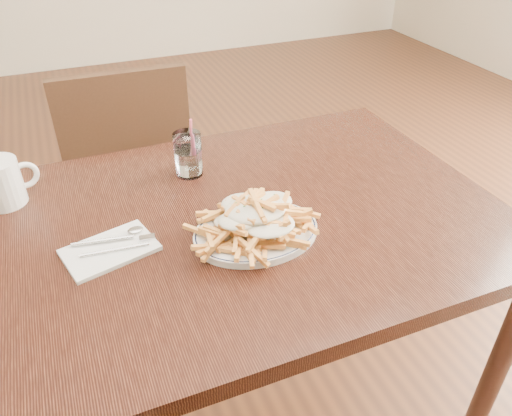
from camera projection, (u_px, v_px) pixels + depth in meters
name	position (u px, v px, depth m)	size (l,w,h in m)	color
table	(231.00, 245.00, 1.14)	(1.20, 0.80, 0.75)	black
chair_far	(129.00, 169.00, 1.76)	(0.42, 0.42, 0.88)	black
fries_plate	(256.00, 232.00, 1.03)	(0.27, 0.23, 0.02)	white
loaded_fries	(256.00, 214.00, 1.01)	(0.27, 0.22, 0.07)	gold
napkin	(110.00, 250.00, 0.99)	(0.18, 0.11, 0.01)	silver
cutlery	(109.00, 246.00, 0.99)	(0.17, 0.07, 0.01)	silver
water_glass	(188.00, 157.00, 1.22)	(0.07, 0.07, 0.15)	white
coffee_mug	(1.00, 183.00, 1.11)	(0.13, 0.09, 0.11)	white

